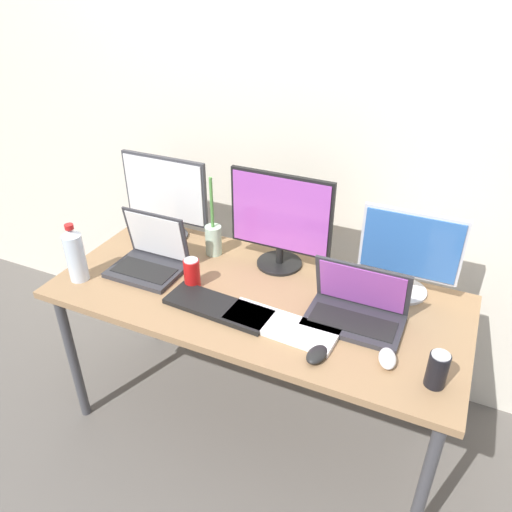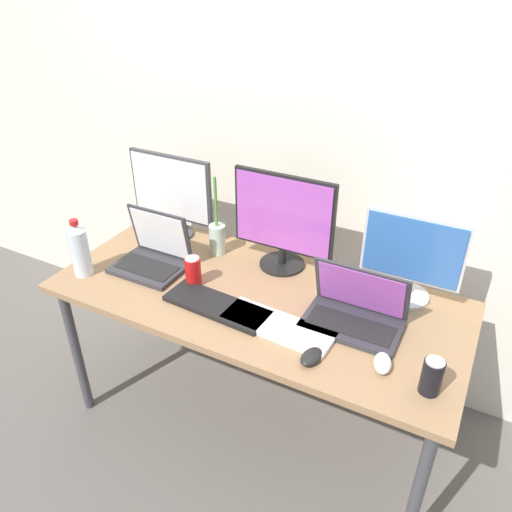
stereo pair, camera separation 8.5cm
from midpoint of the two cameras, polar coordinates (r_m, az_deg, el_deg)
ground_plane at (r=2.52m, az=1.01°, el=-18.16°), size 16.00×16.00×0.00m
wall_back at (r=2.26m, az=8.33°, el=15.26°), size 7.00×0.08×2.60m
work_desk at (r=2.05m, az=1.19°, el=-5.82°), size 1.66×0.73×0.74m
monitor_left at (r=2.36m, az=-8.62°, el=7.14°), size 0.43×0.17×0.41m
monitor_center at (r=2.09m, az=4.24°, el=4.12°), size 0.45×0.20×0.42m
monitor_right at (r=2.00m, az=18.55°, el=-0.05°), size 0.39×0.19×0.36m
laptop_silver at (r=2.20m, az=-10.54°, el=0.19°), size 0.30×0.23×0.25m
laptop_secondary at (r=1.88m, az=12.55°, el=-6.21°), size 0.35×0.22×0.23m
keyboard_main at (r=1.84m, az=3.83°, el=-8.04°), size 0.43×0.17×0.02m
keyboard_aux at (r=1.94m, az=-3.23°, el=-5.72°), size 0.43×0.17×0.02m
mouse_by_keyboard at (r=1.72m, az=7.78°, el=-11.35°), size 0.08×0.11×0.03m
mouse_by_laptop at (r=1.74m, az=15.64°, el=-11.73°), size 0.08×0.11×0.04m
water_bottle at (r=2.19m, az=-18.47°, el=0.66°), size 0.08×0.08×0.26m
soda_can_near_keyboard at (r=2.05m, az=-6.03°, el=-1.76°), size 0.07×0.07×0.13m
soda_can_by_laptop at (r=1.68m, az=20.86°, el=-12.77°), size 0.07×0.07×0.13m
bamboo_vase at (r=2.25m, az=-3.37°, el=2.16°), size 0.07×0.07×0.37m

